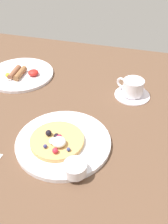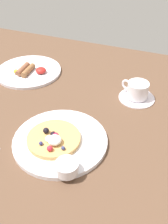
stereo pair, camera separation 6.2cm
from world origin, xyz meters
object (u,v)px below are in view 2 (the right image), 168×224
syrup_ramekin (67,167)px  coffee_cup (137,90)px  breakfast_plate (29,71)px  pancake_plate (59,140)px  coffee_saucer (137,97)px

syrup_ramekin → coffee_cup: (9.11, 39.89, 0.79)cm
syrup_ramekin → breakfast_plate: syrup_ramekin is taller
pancake_plate → coffee_cup: size_ratio=2.71×
pancake_plate → breakfast_plate: bearing=132.5°
breakfast_plate → coffee_cup: bearing=-2.5°
pancake_plate → coffee_saucer: size_ratio=2.15×
breakfast_plate → coffee_cup: size_ratio=2.61×
syrup_ramekin → breakfast_plate: 55.44cm
coffee_saucer → coffee_cup: coffee_cup is taller
breakfast_plate → coffee_saucer: 45.56cm
syrup_ramekin → breakfast_plate: bearing=130.9°
pancake_plate → coffee_cup: bearing=61.8°
breakfast_plate → coffee_saucer: size_ratio=2.08×
syrup_ramekin → pancake_plate: bearing=125.2°
pancake_plate → coffee_cup: coffee_cup is taller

